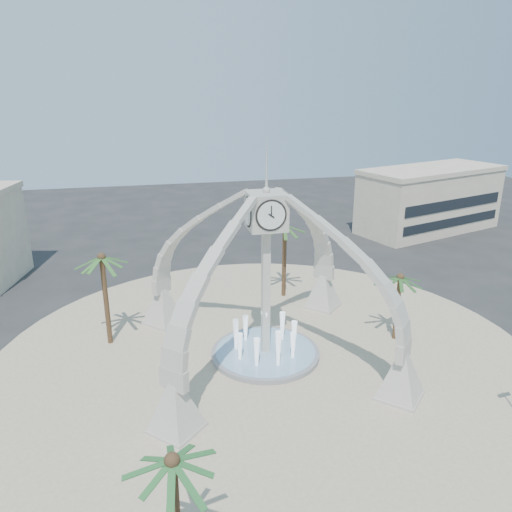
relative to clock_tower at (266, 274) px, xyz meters
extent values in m
plane|color=#282828|center=(0.00, 0.00, -6.49)|extent=(140.00, 140.00, 0.00)
cylinder|color=#C3AF91|center=(0.00, 0.00, -6.46)|extent=(40.00, 40.00, 0.06)
cube|color=#B8B2A3|center=(0.00, 0.00, -1.59)|extent=(0.55, 0.55, 9.80)
cube|color=#B8B2A3|center=(0.00, 0.00, 4.56)|extent=(2.50, 2.50, 2.50)
cone|color=#B8B2A3|center=(0.00, 0.00, 7.81)|extent=(0.20, 0.20, 4.00)
cylinder|color=white|center=(0.00, -1.29, 4.56)|extent=(1.84, 0.04, 1.84)
pyramid|color=#B8B2A3|center=(7.07, 7.07, -4.89)|extent=(3.80, 3.80, 3.20)
pyramid|color=#B8B2A3|center=(-7.07, 7.07, -4.89)|extent=(3.80, 3.80, 3.20)
pyramid|color=#B8B2A3|center=(-7.07, -7.07, -4.89)|extent=(3.80, 3.80, 3.20)
pyramid|color=#B8B2A3|center=(7.07, -7.07, -4.89)|extent=(3.80, 3.80, 3.20)
cylinder|color=gray|center=(0.00, 0.00, -6.29)|extent=(8.00, 8.00, 0.40)
cylinder|color=#85ABC7|center=(0.00, 0.00, -6.07)|extent=(7.40, 7.40, 0.04)
cone|color=white|center=(0.00, 0.00, -4.47)|extent=(0.60, 0.60, 3.20)
cube|color=beige|center=(30.00, 28.00, -2.49)|extent=(21.49, 13.79, 8.00)
cube|color=beige|center=(30.00, 28.00, 1.81)|extent=(21.87, 14.17, 0.60)
cylinder|color=brown|center=(10.59, 0.24, -3.81)|extent=(0.35, 0.35, 5.37)
cylinder|color=brown|center=(-11.30, 4.56, -2.88)|extent=(0.38, 0.38, 7.22)
cylinder|color=brown|center=(4.38, 10.41, -2.96)|extent=(0.41, 0.41, 7.07)
camera|label=1|loc=(-7.99, -31.62, 12.57)|focal=35.00mm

